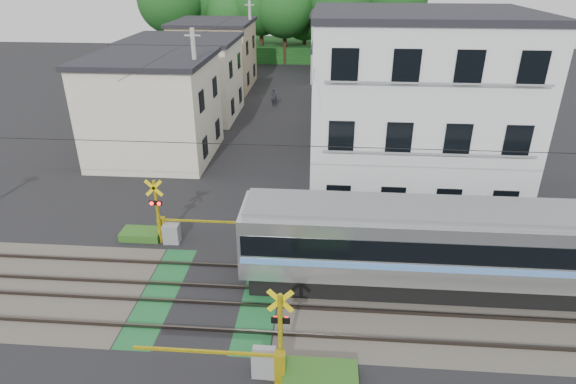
# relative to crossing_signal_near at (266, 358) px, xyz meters

# --- Properties ---
(ground) EXTENTS (120.00, 120.00, 0.00)m
(ground) POSITION_rel_crossing_signal_near_xyz_m (-2.59, 3.65, -0.71)
(ground) COLOR black
(track_bed) EXTENTS (120.00, 120.00, 0.14)m
(track_bed) POSITION_rel_crossing_signal_near_xyz_m (-2.59, 3.65, -0.67)
(track_bed) COLOR #47423A
(track_bed) RESTS_ON ground
(crossing_signal_near) EXTENTS (4.74, 0.65, 3.09)m
(crossing_signal_near) POSITION_rel_crossing_signal_near_xyz_m (0.00, 0.00, 0.00)
(crossing_signal_near) COLOR yellow
(crossing_signal_near) RESTS_ON ground
(crossing_signal_far) EXTENTS (4.74, 0.65, 3.09)m
(crossing_signal_far) POSITION_rel_crossing_signal_near_xyz_m (-5.17, 7.31, 0.00)
(crossing_signal_far) COLOR yellow
(crossing_signal_far) RESTS_ON ground
(apartment_block) EXTENTS (10.20, 8.36, 9.30)m
(apartment_block) POSITION_rel_crossing_signal_near_xyz_m (5.91, 13.15, 3.94)
(apartment_block) COLOR silver
(apartment_block) RESTS_ON ground
(houses_row) EXTENTS (22.07, 31.35, 6.80)m
(houses_row) POSITION_rel_crossing_signal_near_xyz_m (-2.33, 29.57, 2.53)
(houses_row) COLOR beige
(houses_row) RESTS_ON ground
(tree_hill) EXTENTS (40.00, 13.39, 11.94)m
(tree_hill) POSITION_rel_crossing_signal_near_xyz_m (-2.31, 51.25, 5.21)
(tree_hill) COLOR #1A4E1A
(tree_hill) RESTS_ON ground
(catenary) EXTENTS (60.00, 5.04, 7.00)m
(catenary) POSITION_rel_crossing_signal_near_xyz_m (3.41, 3.69, 2.98)
(catenary) COLOR #2D2D33
(catenary) RESTS_ON ground
(utility_poles) EXTENTS (7.90, 42.00, 8.00)m
(utility_poles) POSITION_rel_crossing_signal_near_xyz_m (-3.64, 26.66, 3.37)
(utility_poles) COLOR #A5A5A0
(utility_poles) RESTS_ON ground
(pedestrian) EXTENTS (0.66, 0.53, 1.58)m
(pedestrian) POSITION_rel_crossing_signal_near_xyz_m (-2.92, 29.90, 0.08)
(pedestrian) COLOR black
(pedestrian) RESTS_ON ground
(weed_patches) EXTENTS (10.25, 8.80, 0.40)m
(weed_patches) POSITION_rel_crossing_signal_near_xyz_m (-0.83, 3.56, -0.53)
(weed_patches) COLOR #2D5E1E
(weed_patches) RESTS_ON ground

